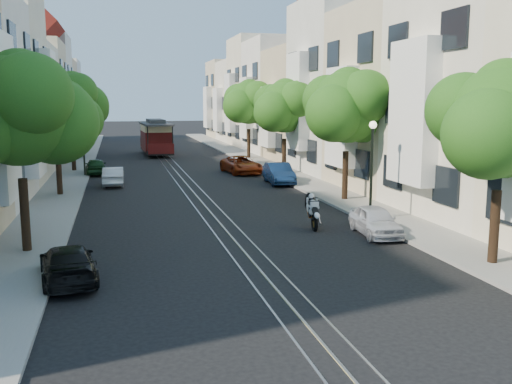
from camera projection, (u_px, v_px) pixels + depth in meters
ground at (170, 165)px, 45.94m from camera, size 200.00×200.00×0.00m
sidewalk_east at (257, 162)px, 47.63m from camera, size 2.50×80.00×0.12m
sidewalk_west at (76, 166)px, 44.23m from camera, size 2.50×80.00×0.12m
rail_left at (163, 165)px, 45.81m from camera, size 0.06×80.00×0.02m
rail_slot at (170, 165)px, 45.94m from camera, size 0.06×80.00×0.02m
rail_right at (177, 164)px, 46.07m from camera, size 0.06×80.00×0.02m
lane_line at (170, 165)px, 45.94m from camera, size 0.08×80.00×0.01m
townhouses_east at (311, 100)px, 47.81m from camera, size 7.75×72.00×12.00m
townhouses_west at (8, 101)px, 42.27m from camera, size 7.75×72.00×11.76m
tree_e_a at (504, 125)px, 17.18m from camera, size 4.72×3.87×6.27m
tree_e_b at (348, 108)px, 28.64m from camera, size 4.93×4.08×6.68m
tree_e_c at (285, 108)px, 39.21m from camera, size 4.84×3.99×6.52m
tree_e_d at (249, 103)px, 49.72m from camera, size 5.01×4.16×6.85m
tree_w_a at (20, 113)px, 18.56m from camera, size 4.93×4.08×6.68m
tree_w_b at (57, 114)px, 30.12m from camera, size 4.72×3.87×6.27m
tree_w_c at (72, 101)px, 40.56m from camera, size 5.13×4.28×7.09m
tree_w_d at (81, 106)px, 51.19m from camera, size 4.84×3.99×6.52m
lamp_east at (372, 155)px, 23.94m from camera, size 0.32×0.32×4.16m
lamp_west at (83, 135)px, 38.26m from camera, size 0.32×0.32×4.16m
sportbike_rider at (312, 209)px, 23.08m from camera, size 0.62×1.92×1.41m
cable_car at (156, 136)px, 53.89m from camera, size 2.81×8.08×3.07m
parked_car_e_near at (375, 221)px, 21.87m from camera, size 1.63×3.41×1.13m
parked_car_e_mid at (279, 173)px, 35.36m from camera, size 1.61×4.00×1.29m
parked_car_e_far at (241, 165)px, 40.41m from camera, size 2.52×4.65×1.24m
parked_car_w_near at (68, 264)px, 16.24m from camera, size 1.97×3.82×1.06m
parked_car_w_mid at (113, 176)px, 34.67m from camera, size 1.28×3.46×1.13m
parked_car_w_far at (96, 166)px, 39.70m from camera, size 1.57×3.46×1.15m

